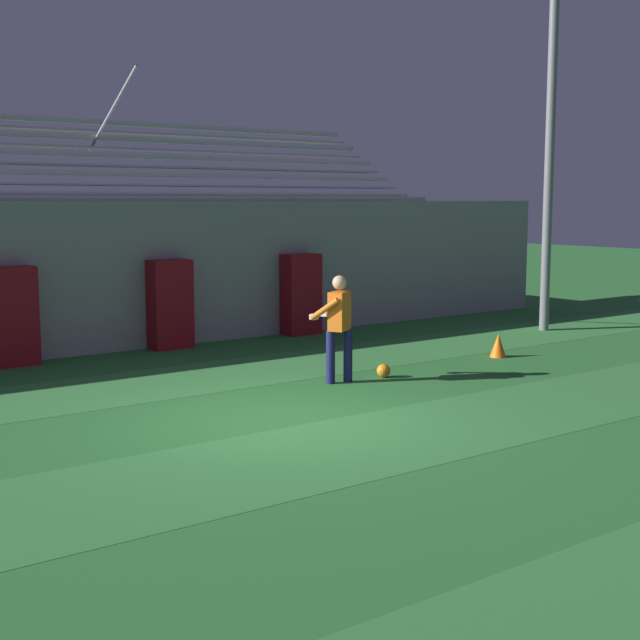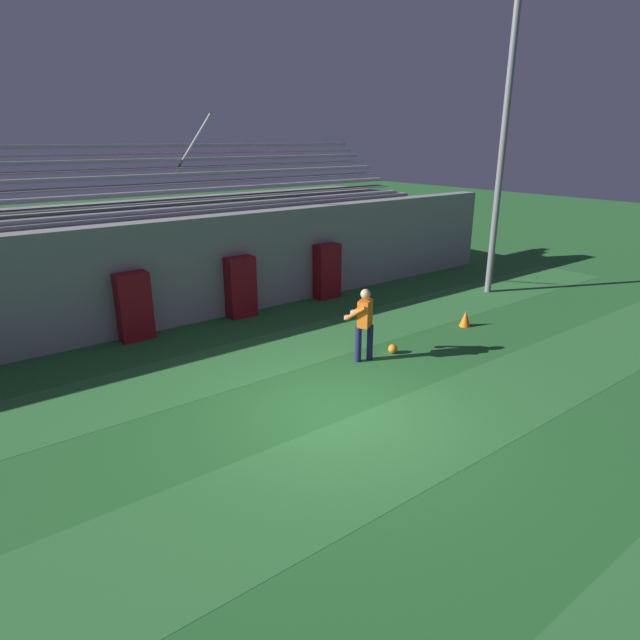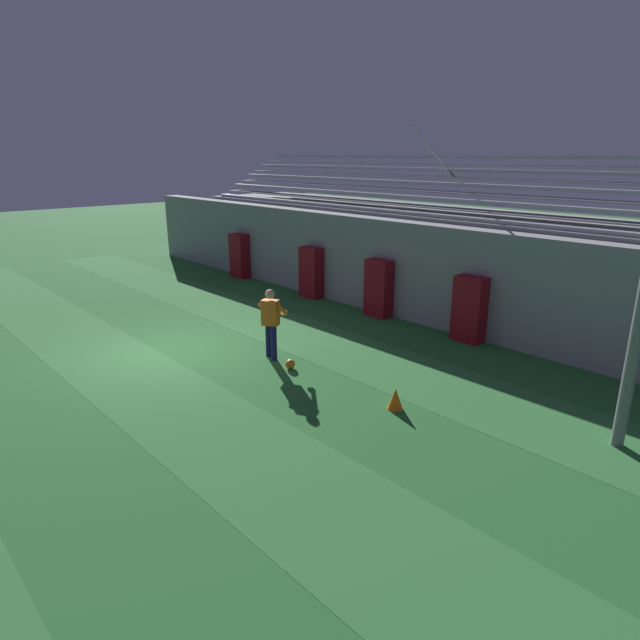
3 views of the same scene
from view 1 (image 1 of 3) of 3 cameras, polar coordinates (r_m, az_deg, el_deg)
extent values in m
plane|color=#286B2D|center=(11.49, -2.40, -6.49)|extent=(80.00, 80.00, 0.00)
cube|color=#337A38|center=(10.37, 2.14, -8.03)|extent=(28.00, 2.28, 0.01)
cube|color=#337A38|center=(14.11, -9.60, -3.91)|extent=(28.00, 2.28, 0.01)
cube|color=gray|center=(16.97, -14.95, 2.65)|extent=(24.00, 0.60, 2.80)
cube|color=maroon|center=(16.01, -19.10, 0.21)|extent=(0.80, 0.44, 1.70)
cube|color=maroon|center=(17.14, -9.57, 0.99)|extent=(0.80, 0.44, 1.70)
cube|color=maroon|center=(18.73, -1.22, 1.66)|extent=(0.80, 0.44, 1.70)
cube|color=gray|center=(19.16, -17.59, 3.24)|extent=(18.00, 3.90, 2.90)
cube|color=#A8AAB2|center=(17.61, -16.05, 7.83)|extent=(17.10, 0.36, 0.10)
cube|color=gray|center=(17.42, -15.78, 7.09)|extent=(17.10, 0.60, 0.04)
cube|color=#A8AAB2|center=(18.27, -16.89, 9.04)|extent=(17.10, 0.36, 0.10)
cube|color=gray|center=(18.08, -16.64, 8.34)|extent=(17.10, 0.60, 0.04)
cube|color=#A8AAB2|center=(18.95, -17.67, 10.16)|extent=(17.10, 0.36, 0.10)
cube|color=gray|center=(18.75, -17.44, 9.49)|extent=(17.10, 0.60, 0.04)
cube|color=#A8AAB2|center=(19.63, -18.41, 11.20)|extent=(17.10, 0.36, 0.10)
cube|color=gray|center=(19.43, -18.19, 10.57)|extent=(17.10, 0.60, 0.04)
cube|color=#A8AAB2|center=(20.32, -19.10, 12.17)|extent=(17.10, 0.36, 0.10)
cube|color=gray|center=(20.11, -18.89, 11.57)|extent=(17.10, 0.60, 0.04)
cylinder|color=#A8AAB2|center=(19.32, -13.27, 12.79)|extent=(0.06, 2.63, 1.65)
cylinder|color=slate|center=(19.92, 14.57, 12.96)|extent=(0.20, 0.20, 9.46)
cylinder|color=#19194C|center=(13.72, 0.68, -2.40)|extent=(0.19, 0.19, 0.82)
cylinder|color=#19194C|center=(13.85, 1.80, -2.31)|extent=(0.19, 0.19, 0.82)
cube|color=orange|center=(13.68, 1.25, 0.57)|extent=(0.45, 0.40, 0.60)
sphere|color=tan|center=(13.63, 1.26, 2.41)|extent=(0.22, 0.22, 0.22)
cylinder|color=orange|center=(13.51, 0.31, 0.70)|extent=(0.31, 0.46, 0.37)
cylinder|color=orange|center=(13.94, 1.09, 0.92)|extent=(0.31, 0.46, 0.37)
cube|color=silver|center=(13.64, -0.39, 0.22)|extent=(0.15, 0.15, 0.08)
cube|color=silver|center=(14.00, 0.27, 0.41)|extent=(0.15, 0.15, 0.08)
sphere|color=orange|center=(14.27, 4.09, -3.25)|extent=(0.22, 0.22, 0.22)
cone|color=orange|center=(16.38, 11.33, -1.61)|extent=(0.30, 0.30, 0.42)
camera|label=2|loc=(3.23, -21.60, 44.41)|focal=30.00mm
camera|label=3|loc=(18.28, 42.88, 11.32)|focal=30.00mm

